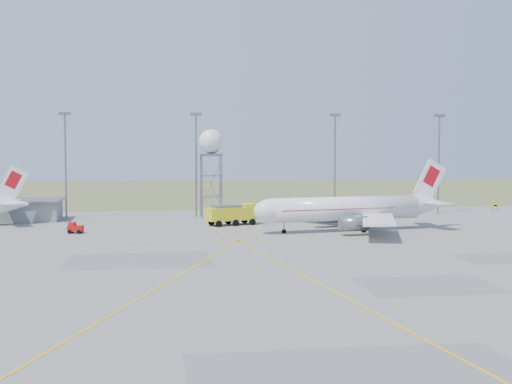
{
  "coord_description": "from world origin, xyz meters",
  "views": [
    {
      "loc": [
        -17.68,
        -74.27,
        14.71
      ],
      "look_at": [
        -1.72,
        40.0,
        6.64
      ],
      "focal_mm": 50.0,
      "sensor_mm": 36.0,
      "label": 1
    }
  ],
  "objects": [
    {
      "name": "baggage_tug",
      "position": [
        -30.85,
        43.21,
        0.69
      ],
      "size": [
        2.6,
        2.27,
        1.81
      ],
      "rotation": [
        0.0,
        0.0,
        -0.2
      ],
      "color": "#BA110D",
      "rests_on": "ground"
    },
    {
      "name": "radar_tower",
      "position": [
        -7.13,
        64.72,
        9.68
      ],
      "size": [
        4.77,
        4.77,
        17.25
      ],
      "color": "slate",
      "rests_on": "ground"
    },
    {
      "name": "fire_truck",
      "position": [
        -4.26,
        51.1,
        1.77
      ],
      "size": [
        9.73,
        6.01,
        3.69
      ],
      "rotation": [
        0.0,
        0.0,
        0.33
      ],
      "color": "yellow",
      "rests_on": "ground"
    },
    {
      "name": "mast_c",
      "position": [
        18.0,
        66.0,
        12.07
      ],
      "size": [
        2.2,
        0.5,
        20.5
      ],
      "color": "slate",
      "rests_on": "ground"
    },
    {
      "name": "taxi_sign_near",
      "position": [
        55.6,
        72.0,
        0.89
      ],
      "size": [
        1.6,
        0.17,
        1.2
      ],
      "color": "black",
      "rests_on": "ground"
    },
    {
      "name": "building_grey",
      "position": [
        -45.0,
        64.0,
        1.97
      ],
      "size": [
        19.0,
        10.0,
        3.9
      ],
      "color": "gray",
      "rests_on": "ground"
    },
    {
      "name": "ground",
      "position": [
        0.0,
        0.0,
        0.0
      ],
      "size": [
        400.0,
        400.0,
        0.0
      ],
      "primitive_type": "plane",
      "color": "gray",
      "rests_on": "ground"
    },
    {
      "name": "grass_strip",
      "position": [
        0.0,
        140.0,
        0.01
      ],
      "size": [
        400.0,
        120.0,
        0.03
      ],
      "primitive_type": "cube",
      "color": "#5C6537",
      "rests_on": "ground"
    },
    {
      "name": "airliner_main",
      "position": [
        13.92,
        40.22,
        3.65
      ],
      "size": [
        34.92,
        33.58,
        11.91
      ],
      "rotation": [
        0.0,
        0.0,
        3.31
      ],
      "color": "white",
      "rests_on": "ground"
    },
    {
      "name": "mast_d",
      "position": [
        40.0,
        66.0,
        12.07
      ],
      "size": [
        2.2,
        0.5,
        20.5
      ],
      "color": "slate",
      "rests_on": "ground"
    },
    {
      "name": "mast_b",
      "position": [
        -10.0,
        66.0,
        12.07
      ],
      "size": [
        2.2,
        0.5,
        20.5
      ],
      "color": "slate",
      "rests_on": "ground"
    },
    {
      "name": "mast_a",
      "position": [
        -35.0,
        66.0,
        12.07
      ],
      "size": [
        2.2,
        0.5,
        20.5
      ],
      "color": "slate",
      "rests_on": "ground"
    }
  ]
}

